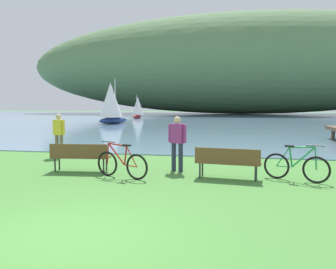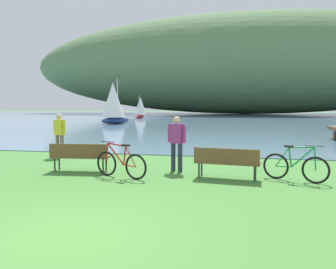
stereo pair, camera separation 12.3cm
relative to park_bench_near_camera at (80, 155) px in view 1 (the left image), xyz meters
name	(u,v)px [view 1 (the left image)]	position (x,y,z in m)	size (l,w,h in m)	color
ground_plane	(68,235)	(2.13, -4.96, -0.52)	(200.00, 200.00, 0.00)	#478438
bay_water	(221,118)	(2.13, 43.80, -0.50)	(180.00, 80.00, 0.04)	#6B8EA8
distant_hillside	(243,64)	(5.49, 66.57, 9.99)	(94.29, 28.00, 20.93)	#567A4C
park_bench_near_camera	(80,155)	(0.00, 0.00, 0.00)	(1.84, 0.67, 0.88)	brown
park_bench_further_along	(228,161)	(4.49, -0.18, 0.00)	(1.84, 0.69, 0.88)	brown
bicycle_leaning_near_bench	(122,164)	(1.55, -0.60, -0.12)	(1.69, 0.64, 1.01)	black
bicycle_beside_path	(296,166)	(6.32, -0.07, -0.12)	(1.65, 0.76, 1.01)	black
person_at_shoreline	(59,132)	(-2.13, 2.65, 0.46)	(0.59, 0.32, 1.71)	#72604C
person_on_the_grass	(177,140)	(2.92, 0.67, 0.46)	(0.59, 0.32, 1.71)	#282D47
sailboat_nearest_to_shore	(138,107)	(-9.70, 39.66, 1.14)	(1.85, 2.97, 3.44)	#B22323
sailboat_mid_bay	(111,103)	(-8.20, 24.67, 1.73)	(3.12, 4.11, 4.69)	navy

